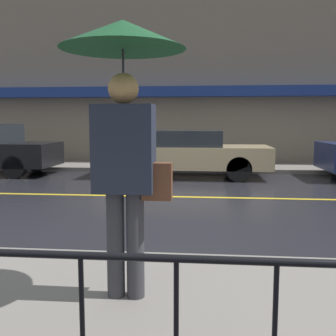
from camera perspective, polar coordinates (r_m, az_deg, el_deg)
The scene contains 8 objects.
ground_plane at distance 8.26m, azimuth 3.10°, elevation -4.24°, with size 80.00×80.00×0.00m, color black.
sidewalk_near at distance 3.20m, azimuth -1.26°, elevation -21.47°, with size 28.00×2.81×0.12m.
sidewalk_far at distance 13.12m, azimuth 4.03°, elevation 0.14°, with size 28.00×2.07×0.12m.
lane_marking at distance 8.26m, azimuth 3.10°, elevation -4.21°, with size 25.20×0.12×0.01m.
building_storefront at distance 14.28m, azimuth 4.26°, elevation 12.87°, with size 28.00×0.85×6.25m.
railing_foreground at distance 1.90m, azimuth -5.74°, elevation -21.18°, with size 12.00×0.04×0.88m.
pedestrian at distance 3.16m, azimuth -6.37°, elevation 10.87°, with size 0.99×0.99×2.23m.
car_tan at distance 11.13m, azimuth 2.14°, elevation 2.26°, with size 4.76×1.76×1.33m.
Camera 1 is at (0.34, -8.10, 1.58)m, focal length 42.00 mm.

